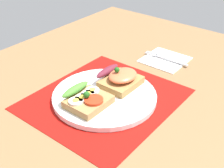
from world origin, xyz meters
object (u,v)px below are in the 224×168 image
Objects in this scene: plate at (105,96)px; fork at (165,58)px; napkin at (165,59)px; sandwich_egg_tomato at (87,99)px; sandwich_salmon at (120,78)px.

plate is 28.03cm from fork.
plate is at bearing 177.83° from napkin.
plate is 2.02× the size of napkin.
fork is at bearing -1.94° from plate.
plate is 1.77× the size of fork.
fork is (-0.14, 0.12, 0.46)cm from napkin.
sandwich_egg_tomato is 0.76× the size of napkin.
plate is 2.58× the size of sandwich_salmon.
sandwich_egg_tomato is 11.85cm from sandwich_salmon.
napkin is (22.18, -0.77, -3.22)cm from sandwich_salmon.
sandwich_egg_tomato is at bearing 177.73° from fork.
fork is (22.04, -0.65, -2.76)cm from sandwich_salmon.
sandwich_salmon reaches higher than fork.
plate reaches higher than fork.
napkin is 0.50cm from fork.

